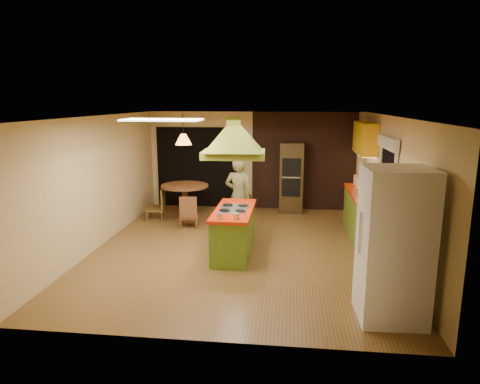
# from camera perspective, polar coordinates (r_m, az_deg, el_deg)

# --- Properties ---
(ground) EXTENTS (6.50, 6.50, 0.00)m
(ground) POSITION_cam_1_polar(r_m,az_deg,el_deg) (8.26, 0.15, -7.54)
(ground) COLOR brown
(ground) RESTS_ON ground
(room_walls) EXTENTS (5.50, 6.50, 6.50)m
(room_walls) POSITION_cam_1_polar(r_m,az_deg,el_deg) (7.93, 0.15, 0.99)
(room_walls) COLOR beige
(room_walls) RESTS_ON ground
(ceiling_plane) EXTENTS (6.50, 6.50, 0.00)m
(ceiling_plane) POSITION_cam_1_polar(r_m,az_deg,el_deg) (7.79, 0.16, 10.06)
(ceiling_plane) COLOR silver
(ceiling_plane) RESTS_ON room_walls
(brick_panel) EXTENTS (2.64, 0.03, 2.50)m
(brick_panel) POSITION_cam_1_polar(r_m,az_deg,el_deg) (11.07, 8.50, 4.05)
(brick_panel) COLOR #381E14
(brick_panel) RESTS_ON ground
(nook_opening) EXTENTS (2.20, 0.03, 2.10)m
(nook_opening) POSITION_cam_1_polar(r_m,az_deg,el_deg) (11.35, -5.57, 3.29)
(nook_opening) COLOR black
(nook_opening) RESTS_ON ground
(right_counter) EXTENTS (0.62, 3.05, 0.92)m
(right_counter) POSITION_cam_1_polar(r_m,az_deg,el_deg) (8.79, 16.72, -3.69)
(right_counter) COLOR olive
(right_counter) RESTS_ON ground
(upper_cabinets) EXTENTS (0.34, 1.40, 0.70)m
(upper_cabinets) POSITION_cam_1_polar(r_m,az_deg,el_deg) (10.11, 16.35, 6.93)
(upper_cabinets) COLOR yellow
(upper_cabinets) RESTS_ON room_walls
(window_right) EXTENTS (0.12, 1.35, 1.06)m
(window_right) POSITION_cam_1_polar(r_m,az_deg,el_deg) (8.40, 19.15, 4.55)
(window_right) COLOR black
(window_right) RESTS_ON room_walls
(fluor_panel) EXTENTS (1.20, 0.60, 0.03)m
(fluor_panel) POSITION_cam_1_polar(r_m,az_deg,el_deg) (6.83, -10.34, 9.45)
(fluor_panel) COLOR white
(fluor_panel) RESTS_ON ceiling_plane
(kitchen_island) EXTENTS (0.69, 1.70, 0.87)m
(kitchen_island) POSITION_cam_1_polar(r_m,az_deg,el_deg) (7.86, -0.81, -5.25)
(kitchen_island) COLOR olive
(kitchen_island) RESTS_ON ground
(range_hood) EXTENTS (1.13, 0.84, 0.80)m
(range_hood) POSITION_cam_1_polar(r_m,az_deg,el_deg) (7.52, -0.85, 8.06)
(range_hood) COLOR olive
(range_hood) RESTS_ON ceiling_plane
(man) EXTENTS (0.68, 0.52, 1.65)m
(man) POSITION_cam_1_polar(r_m,az_deg,el_deg) (8.92, -0.15, -0.53)
(man) COLOR brown
(man) RESTS_ON ground
(refrigerator) EXTENTS (0.84, 0.80, 1.98)m
(refrigerator) POSITION_cam_1_polar(r_m,az_deg,el_deg) (5.77, 19.84, -6.70)
(refrigerator) COLOR white
(refrigerator) RESTS_ON ground
(wall_oven) EXTENTS (0.60, 0.61, 1.76)m
(wall_oven) POSITION_cam_1_polar(r_m,az_deg,el_deg) (10.85, 6.83, 1.95)
(wall_oven) COLOR #483417
(wall_oven) RESTS_ON ground
(dining_table) EXTENTS (1.11, 1.11, 0.83)m
(dining_table) POSITION_cam_1_polar(r_m,az_deg,el_deg) (10.22, -7.35, -0.38)
(dining_table) COLOR brown
(dining_table) RESTS_ON ground
(chair_left) EXTENTS (0.45, 0.45, 0.75)m
(chair_left) POSITION_cam_1_polar(r_m,az_deg,el_deg) (10.36, -11.21, -1.53)
(chair_left) COLOR brown
(chair_left) RESTS_ON ground
(chair_near) EXTENTS (0.45, 0.45, 0.73)m
(chair_near) POSITION_cam_1_polar(r_m,az_deg,el_deg) (9.60, -6.79, -2.54)
(chair_near) COLOR brown
(chair_near) RESTS_ON ground
(pendant_lamp) EXTENTS (0.40, 0.40, 0.25)m
(pendant_lamp) POSITION_cam_1_polar(r_m,az_deg,el_deg) (10.02, -7.55, 6.98)
(pendant_lamp) COLOR #FF9E3F
(pendant_lamp) RESTS_ON ceiling_plane
(canister_large) EXTENTS (0.20, 0.20, 0.22)m
(canister_large) POSITION_cam_1_polar(r_m,az_deg,el_deg) (9.94, 15.33, 1.56)
(canister_large) COLOR beige
(canister_large) RESTS_ON right_counter
(canister_medium) EXTENTS (0.14, 0.14, 0.19)m
(canister_medium) POSITION_cam_1_polar(r_m,az_deg,el_deg) (9.61, 15.62, 1.07)
(canister_medium) COLOR #FFF2CD
(canister_medium) RESTS_ON right_counter
(canister_small) EXTENTS (0.15, 0.15, 0.17)m
(canister_small) POSITION_cam_1_polar(r_m,az_deg,el_deg) (8.83, 16.40, 0.04)
(canister_small) COLOR #F5DDC5
(canister_small) RESTS_ON right_counter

